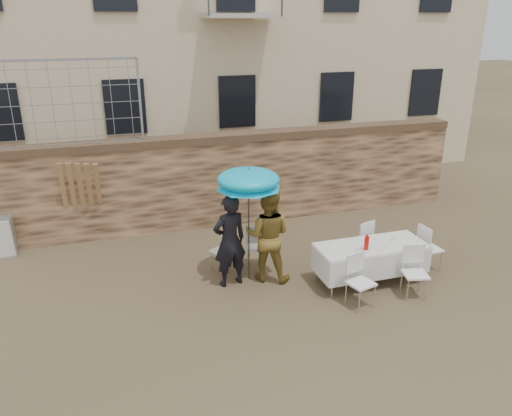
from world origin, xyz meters
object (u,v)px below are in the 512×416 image
object	(u,v)px
man_suit	(230,241)
umbrella	(248,183)
couple_chair_left	(223,249)
banquet_table	(371,247)
table_chair_front_left	(361,282)
table_chair_side	(430,247)
table_chair_back	(360,241)
chair_stack_right	(5,234)
couple_chair_right	(257,245)
table_chair_front_right	(416,273)
soda_bottle	(367,243)
woman_dress	(268,235)

from	to	relation	value
man_suit	umbrella	world-z (taller)	umbrella
couple_chair_left	banquet_table	bearing A→B (deg)	126.12
table_chair_front_left	table_chair_side	distance (m)	2.17
table_chair_front_left	table_chair_back	distance (m)	1.74
table_chair_back	chair_stack_right	bearing A→B (deg)	-38.07
umbrella	couple_chair_right	xyz separation A→B (m)	(0.30, 0.45, -1.50)
couple_chair_left	banquet_table	xyz separation A→B (m)	(2.60, -1.24, 0.25)
man_suit	table_chair_front_left	size ratio (longest dim) A/B	1.89
couple_chair_right	banquet_table	world-z (taller)	couple_chair_right
banquet_table	table_chair_side	size ratio (longest dim) A/B	2.19
chair_stack_right	umbrella	bearing A→B (deg)	-29.18
man_suit	table_chair_front_right	xyz separation A→B (m)	(3.10, -1.44, -0.43)
table_chair_front_right	chair_stack_right	xyz separation A→B (m)	(-7.40, 4.16, -0.02)
table_chair_front_right	table_chair_side	world-z (taller)	same
man_suit	banquet_table	size ratio (longest dim) A/B	0.86
umbrella	soda_bottle	bearing A→B (deg)	-25.13
umbrella	table_chair_front_right	bearing A→B (deg)	-29.67
umbrella	table_chair_back	xyz separation A→B (m)	(2.40, 0.01, -1.50)
table_chair_side	chair_stack_right	distance (m)	8.94
banquet_table	table_chair_front_left	distance (m)	0.99
couple_chair_left	table_chair_back	xyz separation A→B (m)	(2.80, -0.44, 0.00)
woman_dress	couple_chair_left	distance (m)	1.03
man_suit	couple_chair_right	bearing A→B (deg)	-154.07
man_suit	soda_bottle	xyz separation A→B (m)	(2.40, -0.84, -0.00)
couple_chair_right	soda_bottle	size ratio (longest dim) A/B	3.69
table_chair_front_left	chair_stack_right	world-z (taller)	table_chair_front_left
umbrella	couple_chair_left	bearing A→B (deg)	131.63
woman_dress	banquet_table	xyz separation A→B (m)	(1.85, -0.69, -0.19)
woman_dress	umbrella	size ratio (longest dim) A/B	0.88
couple_chair_right	table_chair_side	distance (m)	3.49
couple_chair_right	table_chair_side	bearing A→B (deg)	-177.41
man_suit	table_chair_front_left	xyz separation A→B (m)	(2.00, -1.44, -0.43)
couple_chair_left	table_chair_front_left	bearing A→B (deg)	106.75
man_suit	umbrella	distance (m)	1.15
couple_chair_left	couple_chair_right	xyz separation A→B (m)	(0.70, 0.00, 0.00)
couple_chair_right	soda_bottle	distance (m)	2.23
banquet_table	table_chair_back	world-z (taller)	table_chair_back
couple_chair_right	woman_dress	bearing A→B (deg)	116.81
woman_dress	table_chair_front_left	bearing A→B (deg)	159.40
couple_chair_right	table_chair_back	size ratio (longest dim) A/B	1.00
umbrella	table_chair_side	xyz separation A→B (m)	(3.60, -0.69, -1.50)
woman_dress	chair_stack_right	world-z (taller)	woman_dress
man_suit	couple_chair_left	distance (m)	0.70
couple_chair_right	chair_stack_right	xyz separation A→B (m)	(-5.00, 2.18, -0.02)
man_suit	couple_chair_left	size ratio (longest dim) A/B	1.89
man_suit	couple_chair_right	world-z (taller)	man_suit
woman_dress	chair_stack_right	distance (m)	5.76
couple_chair_right	chair_stack_right	bearing A→B (deg)	-1.89
table_chair_back	chair_stack_right	size ratio (longest dim) A/B	1.04
table_chair_front_left	table_chair_back	size ratio (longest dim) A/B	1.00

